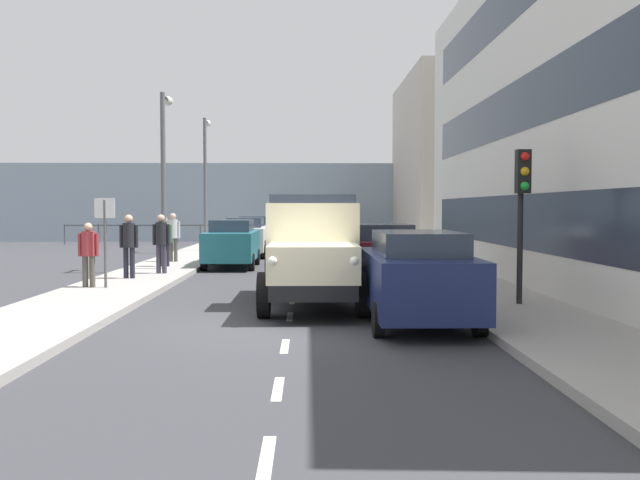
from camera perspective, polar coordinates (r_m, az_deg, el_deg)
ground_plane at (r=21.47m, az=-1.96°, el=-3.10°), size 80.00×80.00×0.00m
sidewalk_left at (r=21.87m, az=10.13°, el=-2.84°), size 2.51×40.75×0.15m
sidewalk_right at (r=22.02m, az=-13.98°, el=-2.84°), size 2.51×40.75×0.15m
road_centreline_markings at (r=20.30m, az=-2.02°, el=-3.42°), size 0.12×35.76×0.01m
building_far_block at (r=40.35m, az=12.05°, el=6.26°), size 7.19×11.42×9.45m
sea_horizon at (r=44.73m, az=-1.47°, el=3.10°), size 80.00×0.80×5.00m
seawall_railing at (r=41.15m, az=-1.51°, el=0.93°), size 28.08×0.08×1.20m
truck_vintage_cream at (r=14.88m, az=-0.61°, el=-1.10°), size 2.17×5.64×2.43m
car_navy_kerbside_near at (r=13.04m, az=7.90°, el=-2.90°), size 1.86×4.57×1.72m
car_maroon_kerbside_1 at (r=18.93m, az=5.11°, el=-1.17°), size 1.85×3.89×1.72m
car_teal_oppositeside_0 at (r=25.16m, az=-7.24°, el=-0.23°), size 1.81×4.11×1.72m
car_white_oppositeside_1 at (r=30.53m, az=-6.15°, el=0.28°), size 1.90×4.02×1.72m
car_grey_oppositeside_2 at (r=35.77m, az=-5.39°, el=0.63°), size 1.84×4.04×1.72m
pedestrian_with_bag at (r=18.47m, az=-18.48°, el=-0.74°), size 0.53×0.34×1.63m
pedestrian_strolling at (r=20.43m, az=-15.42°, el=-0.05°), size 0.53×0.34×1.81m
pedestrian_in_dark_coat at (r=21.73m, az=-12.91°, el=0.12°), size 0.53×0.34×1.80m
pedestrian_couple_b at (r=24.30m, az=-12.65°, el=0.22°), size 0.53×0.34×1.70m
pedestrian_by_lamp at (r=26.41m, az=-11.97°, el=0.57°), size 0.53×0.34×1.80m
traffic_light_near at (r=14.95m, az=16.27°, el=3.77°), size 0.28×0.41×3.20m
lamp_post_promenade at (r=23.62m, az=-12.67°, el=6.21°), size 0.32×1.14×5.78m
lamp_post_far at (r=33.40m, az=-9.37°, el=5.58°), size 0.32×1.14×6.23m
street_sign at (r=18.17m, az=-17.24°, el=1.05°), size 0.50×0.07×2.25m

